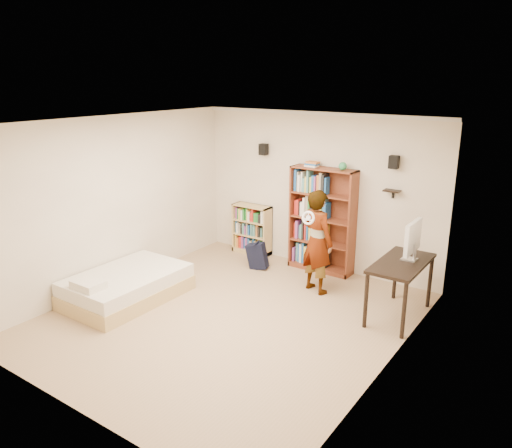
{
  "coord_description": "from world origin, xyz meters",
  "views": [
    {
      "loc": [
        3.93,
        -5.0,
        3.27
      ],
      "look_at": [
        0.04,
        0.6,
        1.23
      ],
      "focal_mm": 35.0,
      "sensor_mm": 36.0,
      "label": 1
    }
  ],
  "objects": [
    {
      "name": "computer_desk",
      "position": [
        1.93,
        1.38,
        0.41
      ],
      "size": [
        0.6,
        1.21,
        0.82
      ],
      "primitive_type": null,
      "color": "black",
      "rests_on": "ground"
    },
    {
      "name": "ground",
      "position": [
        0.0,
        0.0,
        0.0
      ],
      "size": [
        4.5,
        5.0,
        0.01
      ],
      "primitive_type": "cube",
      "color": "tan",
      "rests_on": "ground"
    },
    {
      "name": "low_bookshelf",
      "position": [
        -1.28,
        2.36,
        0.47
      ],
      "size": [
        0.75,
        0.28,
        0.94
      ],
      "primitive_type": null,
      "color": "tan",
      "rests_on": "ground"
    },
    {
      "name": "speaker_left",
      "position": [
        -1.05,
        2.4,
        2.0
      ],
      "size": [
        0.14,
        0.12,
        0.2
      ],
      "primitive_type": "cube",
      "color": "black",
      "rests_on": "room_shell"
    },
    {
      "name": "navy_bag",
      "position": [
        -0.74,
        1.76,
        0.24
      ],
      "size": [
        0.39,
        0.3,
        0.47
      ],
      "primitive_type": null,
      "rotation": [
        0.0,
        0.0,
        0.24
      ],
      "color": "black",
      "rests_on": "ground"
    },
    {
      "name": "wii_wheel",
      "position": [
        0.56,
        1.2,
        1.27
      ],
      "size": [
        0.21,
        0.08,
        0.21
      ],
      "primitive_type": "torus",
      "rotation": [
        1.36,
        0.0,
        0.0
      ],
      "color": "silver",
      "rests_on": "person"
    },
    {
      "name": "speaker_right",
      "position": [
        1.35,
        2.4,
        2.0
      ],
      "size": [
        0.14,
        0.12,
        0.2
      ],
      "primitive_type": "cube",
      "color": "black",
      "rests_on": "room_shell"
    },
    {
      "name": "daybed",
      "position": [
        -1.65,
        -0.4,
        0.26
      ],
      "size": [
        1.16,
        1.79,
        0.53
      ],
      "primitive_type": null,
      "color": "silver",
      "rests_on": "ground"
    },
    {
      "name": "imac",
      "position": [
        1.98,
        1.51,
        1.1
      ],
      "size": [
        0.15,
        0.56,
        0.55
      ],
      "primitive_type": null,
      "rotation": [
        0.0,
        0.0,
        -0.07
      ],
      "color": "silver",
      "rests_on": "computer_desk"
    },
    {
      "name": "crown_molding",
      "position": [
        0.0,
        0.0,
        2.67
      ],
      "size": [
        4.5,
        5.0,
        0.06
      ],
      "color": "silver",
      "rests_on": "room_shell"
    },
    {
      "name": "wall_shelf",
      "position": [
        1.35,
        2.41,
        1.55
      ],
      "size": [
        0.25,
        0.16,
        0.02
      ],
      "primitive_type": "cube",
      "color": "black",
      "rests_on": "room_shell"
    },
    {
      "name": "tall_bookshelf",
      "position": [
        0.2,
        2.33,
        0.9
      ],
      "size": [
        1.14,
        0.33,
        1.8
      ],
      "primitive_type": null,
      "color": "brown",
      "rests_on": "ground"
    },
    {
      "name": "person",
      "position": [
        0.56,
        1.5,
        0.82
      ],
      "size": [
        0.69,
        0.56,
        1.63
      ],
      "primitive_type": "imported",
      "rotation": [
        0.0,
        0.0,
        2.83
      ],
      "color": "black",
      "rests_on": "ground"
    },
    {
      "name": "room_shell",
      "position": [
        0.0,
        0.0,
        1.76
      ],
      "size": [
        4.52,
        5.02,
        2.71
      ],
      "color": "silver",
      "rests_on": "ground"
    }
  ]
}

